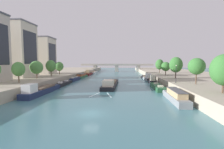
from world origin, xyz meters
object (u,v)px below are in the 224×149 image
object	(u,v)px
tree_right_nearest	(197,66)
tree_right_midway	(176,65)
moored_boat_left_far	(75,79)
lamppost_right_bank	(176,73)
tree_left_past_mid	(51,66)
tree_right_distant	(160,64)
bridge_far	(117,67)
moored_boat_left_gap_after	(41,90)
moored_boat_left_lone	(94,72)
tree_left_second	(36,67)
tree_right_far	(166,67)
moored_boat_right_end	(158,87)
tree_left_midway	(18,69)
moored_boat_right_far	(147,77)
moored_boat_right_downstream	(151,81)
moored_boat_right_lone	(175,96)
moored_boat_left_end	(89,73)
moored_boat_left_downstream	(82,76)
tree_right_by_lamp	(224,70)
barge_midriver	(111,84)
tree_left_nearest	(59,66)
moored_boat_left_second	(64,83)

from	to	relation	value
tree_right_nearest	tree_right_midway	bearing A→B (deg)	90.90
moored_boat_left_far	lamppost_right_bank	size ratio (longest dim) A/B	2.19
tree_left_past_mid	tree_right_distant	world-z (taller)	tree_right_distant
bridge_far	moored_boat_left_gap_after	bearing A→B (deg)	-99.53
moored_boat_left_lone	tree_left_second	world-z (taller)	tree_left_second
tree_left_second	tree_right_far	distance (m)	51.29
moored_boat_right_end	tree_right_midway	xyz separation A→B (m)	(7.75, 7.53, 6.62)
tree_left_midway	bridge_far	world-z (taller)	tree_left_midway
moored_boat_left_gap_after	moored_boat_right_far	xyz separation A→B (m)	(32.29, 37.67, -0.12)
tree_right_nearest	moored_boat_left_far	bearing A→B (deg)	146.27
moored_boat_right_downstream	moored_boat_right_far	xyz separation A→B (m)	(0.38, 15.15, -0.16)
moored_boat_right_far	lamppost_right_bank	size ratio (longest dim) A/B	3.32
moored_boat_right_lone	moored_boat_right_far	bearing A→B (deg)	89.47
moored_boat_left_lone	tree_left_midway	world-z (taller)	tree_left_midway
moored_boat_left_gap_after	tree_left_midway	distance (m)	9.80
tree_left_past_mid	bridge_far	world-z (taller)	tree_left_past_mid
moored_boat_left_end	bridge_far	size ratio (longest dim) A/B	0.24
moored_boat_left_far	tree_right_distant	size ratio (longest dim) A/B	1.51
moored_boat_left_downstream	moored_boat_right_downstream	size ratio (longest dim) A/B	1.38
tree_right_far	tree_left_midway	bearing A→B (deg)	-148.93
moored_boat_left_downstream	tree_left_past_mid	distance (m)	22.22
moored_boat_left_far	moored_boat_left_end	size ratio (longest dim) A/B	0.75
moored_boat_right_far	tree_right_midway	xyz separation A→B (m)	(7.06, -19.85, 6.34)
moored_boat_left_end	tree_left_past_mid	bearing A→B (deg)	-101.08
moored_boat_left_far	tree_right_midway	xyz separation A→B (m)	(39.46, -11.64, 6.52)
tree_right_by_lamp	tree_right_nearest	xyz separation A→B (m)	(0.46, 11.59, 0.32)
moored_boat_left_gap_after	moored_boat_right_far	size ratio (longest dim) A/B	1.02
moored_boat_left_gap_after	tree_right_distant	distance (m)	59.00
tree_right_nearest	tree_right_far	xyz separation A→B (m)	(-0.07, 28.42, -0.89)
barge_midriver	tree_right_by_lamp	size ratio (longest dim) A/B	3.31
moored_boat_right_lone	moored_boat_right_downstream	world-z (taller)	moored_boat_right_downstream
tree_left_nearest	bridge_far	world-z (taller)	tree_left_nearest
moored_boat_left_second	tree_right_distant	world-z (taller)	tree_right_distant
bridge_far	tree_left_midway	bearing A→B (deg)	-104.49
tree_left_second	bridge_far	world-z (taller)	tree_left_second
tree_left_past_mid	tree_right_distant	distance (m)	51.71
tree_right_nearest	moored_boat_left_second	bearing A→B (deg)	161.45
moored_boat_left_downstream	tree_left_nearest	world-z (taller)	tree_left_nearest
moored_boat_right_downstream	tree_right_nearest	distance (m)	21.87
tree_right_far	lamppost_right_bank	distance (m)	26.45
tree_left_past_mid	tree_right_by_lamp	world-z (taller)	tree_right_by_lamp
barge_midriver	moored_boat_left_lone	size ratio (longest dim) A/B	1.47
moored_boat_left_end	tree_left_midway	bearing A→B (deg)	-97.24
moored_boat_left_downstream	tree_right_distant	size ratio (longest dim) A/B	1.98
moored_boat_right_end	lamppost_right_bank	world-z (taller)	lamppost_right_bank
tree_left_nearest	tree_right_far	bearing A→B (deg)	-1.99
moored_boat_right_end	barge_midriver	bearing A→B (deg)	163.86
moored_boat_left_second	moored_boat_right_lone	distance (m)	38.53
barge_midriver	bridge_far	distance (m)	79.46
tree_right_midway	moored_boat_right_end	bearing A→B (deg)	-135.83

